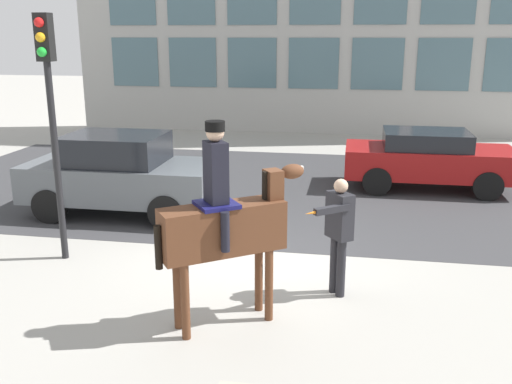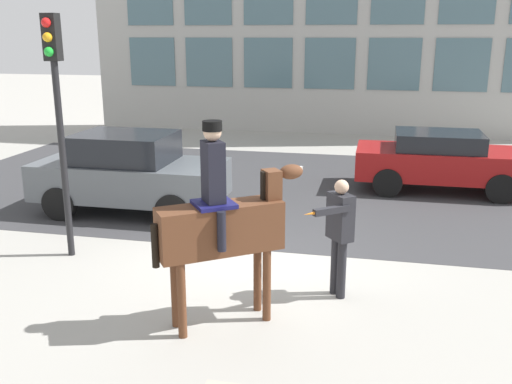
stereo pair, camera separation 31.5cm
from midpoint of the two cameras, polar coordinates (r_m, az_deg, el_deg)
name	(u,v)px [view 2 (the right image)]	position (r m, az deg, el deg)	size (l,w,h in m)	color
ground_plane	(255,261)	(9.58, 0.85, -6.96)	(80.00, 80.00, 0.00)	#9E9B93
road_surface	(296,188)	(14.02, 4.69, 0.36)	(18.35, 8.50, 0.01)	#38383A
mounted_horse_lead	(223,223)	(7.15, -2.06, -3.09)	(1.77, 1.38, 2.67)	#59331E
pedestrian_bystander	(339,229)	(8.12, 9.44, -3.70)	(0.67, 0.83, 1.73)	#232328
street_car_near_lane	(130,172)	(12.18, -11.80, 1.93)	(3.92, 1.84, 1.69)	#51565B
street_car_far_lane	(440,160)	(14.36, 18.57, 3.07)	(3.98, 1.81, 1.43)	maroon
traffic_light	(57,99)	(9.67, -18.40, 8.84)	(0.24, 0.29, 3.97)	black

